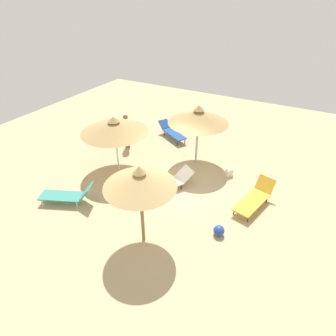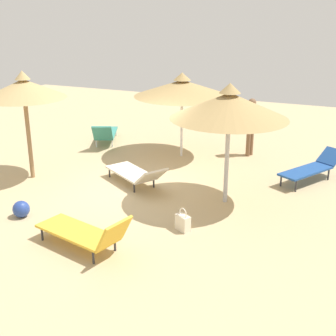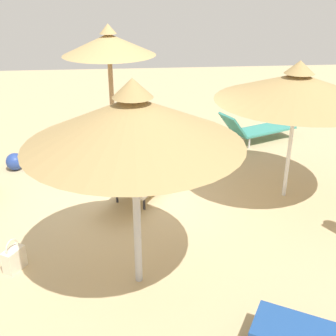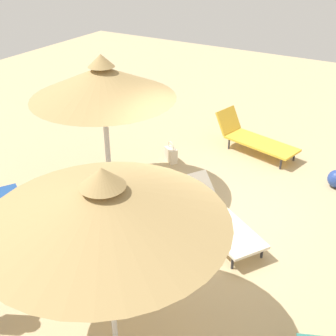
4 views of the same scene
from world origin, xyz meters
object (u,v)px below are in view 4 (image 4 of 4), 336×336
(parasol_umbrella_front, at_px, (104,204))
(parasol_umbrella_back, at_px, (103,82))
(lounge_chair_edge, at_px, (217,216))
(handbag, at_px, (171,154))
(lounge_chair_near_right, at_px, (253,138))

(parasol_umbrella_front, xyz_separation_m, parasol_umbrella_back, (-2.20, 2.80, 0.21))
(parasol_umbrella_back, height_order, lounge_chair_edge, parasol_umbrella_back)
(lounge_chair_edge, bearing_deg, parasol_umbrella_front, -93.64)
(parasol_umbrella_front, height_order, handbag, parasol_umbrella_front)
(parasol_umbrella_back, bearing_deg, handbag, 77.49)
(handbag, bearing_deg, lounge_chair_edge, -42.83)
(parasol_umbrella_front, xyz_separation_m, lounge_chair_near_right, (-0.42, 5.95, -1.72))
(parasol_umbrella_front, bearing_deg, parasol_umbrella_back, 128.16)
(lounge_chair_near_right, relative_size, handbag, 4.19)
(parasol_umbrella_back, relative_size, lounge_chair_near_right, 1.33)
(lounge_chair_near_right, height_order, lounge_chair_edge, lounge_chair_near_right)
(lounge_chair_edge, bearing_deg, lounge_chair_near_right, 100.36)
(lounge_chair_near_right, distance_m, handbag, 1.99)
(lounge_chair_near_right, distance_m, lounge_chair_edge, 3.31)
(parasol_umbrella_back, bearing_deg, parasol_umbrella_front, -51.84)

